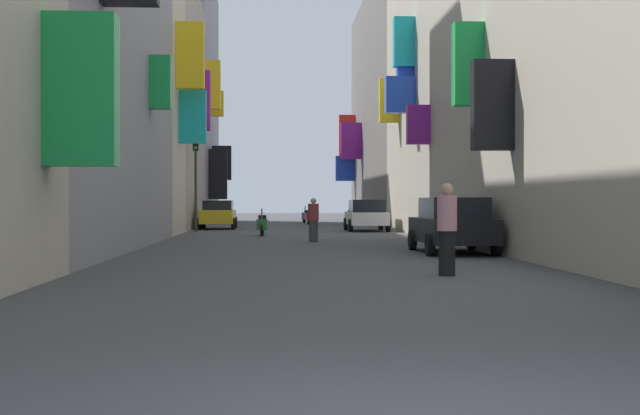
{
  "coord_description": "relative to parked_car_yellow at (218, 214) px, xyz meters",
  "views": [
    {
      "loc": [
        -1.03,
        -5.35,
        1.43
      ],
      "look_at": [
        1.14,
        33.66,
        1.15
      ],
      "focal_mm": 48.77,
      "sensor_mm": 36.0,
      "label": 1
    }
  ],
  "objects": [
    {
      "name": "pedestrian_near_left",
      "position": [
        6.14,
        -28.64,
        0.12
      ],
      "size": [
        0.48,
        0.48,
        1.78
      ],
      "color": "black",
      "rests_on": "ground"
    },
    {
      "name": "traffic_light_near_corner",
      "position": [
        -0.79,
        -4.21,
        2.31
      ],
      "size": [
        0.26,
        0.34,
        4.55
      ],
      "color": "#2D2D2D",
      "rests_on": "ground"
    },
    {
      "name": "scooter_blue",
      "position": [
        5.1,
        11.67,
        -0.31
      ],
      "size": [
        0.7,
        1.76,
        1.13
      ],
      "color": "#2D4CAD",
      "rests_on": "ground"
    },
    {
      "name": "building_right_mid_b",
      "position": [
        11.79,
        10.13,
        6.58
      ],
      "size": [
        7.39,
        20.17,
        14.73
      ],
      "color": "slate",
      "rests_on": "ground"
    },
    {
      "name": "scooter_black",
      "position": [
        7.78,
        10.29,
        -0.31
      ],
      "size": [
        0.56,
        1.91,
        1.13
      ],
      "color": "black",
      "rests_on": "ground"
    },
    {
      "name": "parked_car_yellow",
      "position": [
        0.0,
        0.0,
        0.0
      ],
      "size": [
        1.85,
        4.13,
        1.47
      ],
      "color": "gold",
      "rests_on": "ground"
    },
    {
      "name": "building_right_mid_a",
      "position": [
        11.79,
        -5.83,
        7.48
      ],
      "size": [
        7.26,
        11.69,
        16.51
      ],
      "color": "#BCB29E",
      "rests_on": "ground"
    },
    {
      "name": "scooter_red",
      "position": [
        5.07,
        8.06,
        -0.31
      ],
      "size": [
        0.47,
        1.96,
        1.13
      ],
      "color": "red",
      "rests_on": "ground"
    },
    {
      "name": "scooter_green",
      "position": [
        2.37,
        -9.02,
        -0.31
      ],
      "size": [
        0.46,
        1.77,
        1.13
      ],
      "color": "#287F3D",
      "rests_on": "ground"
    },
    {
      "name": "building_left_mid_c",
      "position": [
        -4.18,
        1.05,
        5.55
      ],
      "size": [
        7.04,
        11.73,
        12.64
      ],
      "color": "#9E9384",
      "rests_on": "ground"
    },
    {
      "name": "parked_car_white",
      "position": [
        7.33,
        -3.51,
        0.01
      ],
      "size": [
        1.94,
        4.09,
        1.5
      ],
      "color": "white",
      "rests_on": "ground"
    },
    {
      "name": "ground_plane",
      "position": [
        3.8,
        -9.8,
        -0.77
      ],
      "size": [
        140.0,
        140.0,
        0.0
      ],
      "primitive_type": "plane",
      "color": "#424244"
    },
    {
      "name": "parked_car_black",
      "position": [
        7.76,
        -21.42,
        0.02
      ],
      "size": [
        1.92,
        4.29,
        1.53
      ],
      "color": "black",
      "rests_on": "ground"
    },
    {
      "name": "building_left_far",
      "position": [
        -4.19,
        13.55,
        7.31
      ],
      "size": [
        7.28,
        13.28,
        16.19
      ],
      "color": "gray",
      "rests_on": "ground"
    },
    {
      "name": "pedestrian_crossing",
      "position": [
        4.23,
        -14.78,
        -0.01
      ],
      "size": [
        0.48,
        0.48,
        1.55
      ],
      "color": "#3E3E3E",
      "rests_on": "ground"
    }
  ]
}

